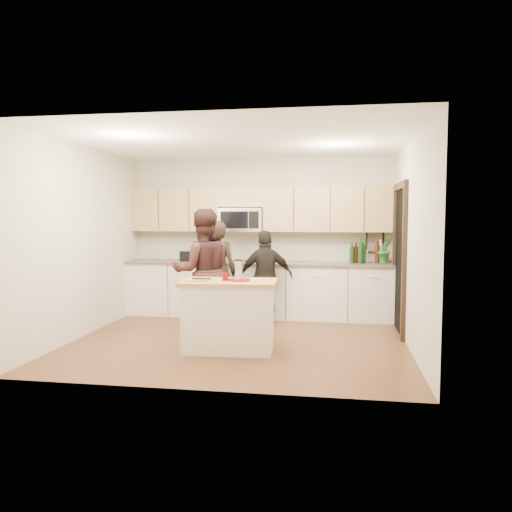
% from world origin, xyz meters
% --- Properties ---
extents(floor, '(4.50, 4.50, 0.00)m').
position_xyz_m(floor, '(0.00, 0.00, 0.00)').
color(floor, '#59321E').
rests_on(floor, ground).
extents(room_shell, '(4.52, 4.02, 2.71)m').
position_xyz_m(room_shell, '(0.00, 0.00, 1.73)').
color(room_shell, '#BBB69F').
rests_on(room_shell, ground).
extents(back_cabinetry, '(4.50, 0.66, 0.94)m').
position_xyz_m(back_cabinetry, '(0.00, 1.69, 0.47)').
color(back_cabinetry, silver).
rests_on(back_cabinetry, ground).
extents(upper_cabinetry, '(4.50, 0.33, 0.75)m').
position_xyz_m(upper_cabinetry, '(0.03, 1.83, 1.84)').
color(upper_cabinetry, tan).
rests_on(upper_cabinetry, ground).
extents(microwave, '(0.76, 0.41, 0.40)m').
position_xyz_m(microwave, '(-0.31, 1.80, 1.65)').
color(microwave, silver).
rests_on(microwave, ground).
extents(doorway, '(0.06, 1.25, 2.20)m').
position_xyz_m(doorway, '(2.23, 0.90, 1.16)').
color(doorway, black).
rests_on(doorway, ground).
extents(framed_picture, '(0.30, 0.03, 0.38)m').
position_xyz_m(framed_picture, '(1.95, 1.98, 1.28)').
color(framed_picture, black).
rests_on(framed_picture, ground).
extents(dish_towel, '(0.34, 0.60, 0.48)m').
position_xyz_m(dish_towel, '(-0.95, 1.50, 0.80)').
color(dish_towel, white).
rests_on(dish_towel, ground).
extents(island, '(1.24, 0.77, 0.90)m').
position_xyz_m(island, '(-0.03, -0.52, 0.45)').
color(island, silver).
rests_on(island, ground).
extents(red_plate, '(0.30, 0.30, 0.02)m').
position_xyz_m(red_plate, '(0.10, -0.49, 0.91)').
color(red_plate, maroon).
rests_on(red_plate, island).
extents(box_grater, '(0.10, 0.06, 0.25)m').
position_xyz_m(box_grater, '(0.09, -0.49, 1.04)').
color(box_grater, silver).
rests_on(box_grater, red_plate).
extents(drink_glass, '(0.08, 0.08, 0.11)m').
position_xyz_m(drink_glass, '(-0.07, -0.53, 0.95)').
color(drink_glass, '#650B0E').
rests_on(drink_glass, island).
extents(cutting_board, '(0.26, 0.20, 0.02)m').
position_xyz_m(cutting_board, '(-0.42, -0.64, 0.91)').
color(cutting_board, tan).
rests_on(cutting_board, island).
extents(tongs, '(0.24, 0.04, 0.02)m').
position_xyz_m(tongs, '(-0.36, -0.62, 0.93)').
color(tongs, black).
rests_on(tongs, cutting_board).
extents(knife, '(0.18, 0.03, 0.01)m').
position_xyz_m(knife, '(-0.25, -0.66, 0.92)').
color(knife, silver).
rests_on(knife, cutting_board).
extents(toaster, '(0.28, 0.24, 0.17)m').
position_xyz_m(toaster, '(-1.20, 1.67, 1.02)').
color(toaster, black).
rests_on(toaster, back_cabinetry).
extents(bottle_cluster, '(0.54, 0.27, 0.41)m').
position_xyz_m(bottle_cluster, '(1.78, 1.71, 1.12)').
color(bottle_cluster, black).
rests_on(bottle_cluster, back_cabinetry).
extents(orchid, '(0.31, 0.29, 0.45)m').
position_xyz_m(orchid, '(2.10, 1.72, 1.17)').
color(orchid, '#2C6F32').
rests_on(orchid, back_cabinetry).
extents(woman_left, '(0.64, 0.45, 1.64)m').
position_xyz_m(woman_left, '(-0.56, 1.13, 0.82)').
color(woman_left, black).
rests_on(woman_left, ground).
extents(woman_center, '(1.07, 0.95, 1.82)m').
position_xyz_m(woman_center, '(-0.61, 0.37, 0.91)').
color(woman_center, black).
rests_on(woman_center, ground).
extents(woman_right, '(0.94, 0.61, 1.49)m').
position_xyz_m(woman_right, '(0.21, 1.13, 0.74)').
color(woman_right, black).
rests_on(woman_right, ground).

